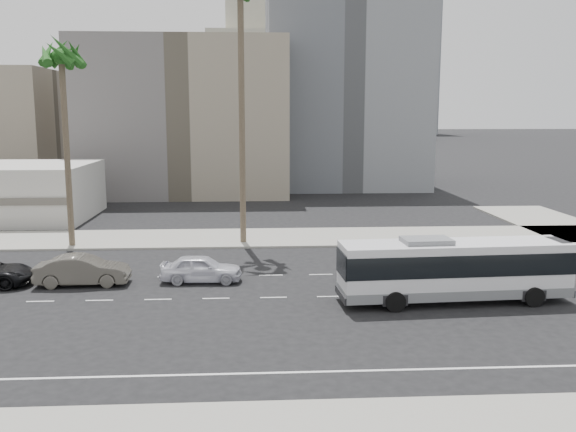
{
  "coord_description": "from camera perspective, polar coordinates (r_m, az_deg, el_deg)",
  "views": [
    {
      "loc": [
        -4.0,
        -31.06,
        9.54
      ],
      "look_at": [
        -2.0,
        4.0,
        3.67
      ],
      "focal_mm": 38.32,
      "sensor_mm": 36.0,
      "label": 1
    }
  ],
  "objects": [
    {
      "name": "ground",
      "position": [
        32.74,
        3.94,
        -7.48
      ],
      "size": [
        700.0,
        700.0,
        0.0
      ],
      "primitive_type": "plane",
      "color": "black",
      "rests_on": "ground"
    },
    {
      "name": "sidewalk_north",
      "position": [
        47.68,
        1.62,
        -1.97
      ],
      "size": [
        120.0,
        7.0,
        0.15
      ],
      "primitive_type": "cube",
      "color": "gray",
      "rests_on": "ground"
    },
    {
      "name": "car_b",
      "position": [
        36.49,
        -18.5,
        -4.8
      ],
      "size": [
        1.97,
        5.2,
        1.69
      ],
      "primitive_type": "imported",
      "rotation": [
        0.0,
        0.0,
        1.61
      ],
      "color": "#555149",
      "rests_on": "ground"
    },
    {
      "name": "car_a",
      "position": [
        35.62,
        -8.06,
        -4.84
      ],
      "size": [
        2.05,
        4.7,
        1.57
      ],
      "primitive_type": "imported",
      "rotation": [
        0.0,
        0.0,
        1.53
      ],
      "color": "silver",
      "rests_on": "ground"
    },
    {
      "name": "highrise_right",
      "position": [
        266.84,
        7.59,
        14.88
      ],
      "size": [
        26.0,
        26.0,
        70.0
      ],
      "primitive_type": "cube",
      "color": "#575D66",
      "rests_on": "ground"
    },
    {
      "name": "midrise_gray_center",
      "position": [
        83.99,
        5.06,
        11.81
      ],
      "size": [
        20.0,
        20.0,
        26.0
      ],
      "primitive_type": "cube",
      "color": "slate",
      "rests_on": "ground"
    },
    {
      "name": "midrise_beige_west",
      "position": [
        76.48,
        -9.38,
        8.95
      ],
      "size": [
        24.0,
        18.0,
        18.0
      ],
      "primitive_type": "cube",
      "color": "slate",
      "rests_on": "ground"
    },
    {
      "name": "city_bus",
      "position": [
        32.51,
        15.15,
        -4.69
      ],
      "size": [
        11.82,
        3.27,
        3.36
      ],
      "rotation": [
        0.0,
        0.0,
        0.06
      ],
      "color": "silver",
      "rests_on": "ground"
    },
    {
      "name": "civic_tower",
      "position": [
        282.59,
        -2.95,
        15.42
      ],
      "size": [
        42.0,
        42.0,
        129.0
      ],
      "color": "beige",
      "rests_on": "ground"
    },
    {
      "name": "palm_mid",
      "position": [
        46.33,
        -20.28,
        13.33
      ],
      "size": [
        4.71,
        4.71,
        14.57
      ],
      "rotation": [
        0.0,
        0.0,
        -0.28
      ],
      "color": "brown",
      "rests_on": "ground"
    },
    {
      "name": "highrise_far",
      "position": [
        301.02,
        11.28,
        13.2
      ],
      "size": [
        22.0,
        22.0,
        60.0
      ],
      "primitive_type": "cube",
      "color": "#575D66",
      "rests_on": "ground"
    }
  ]
}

